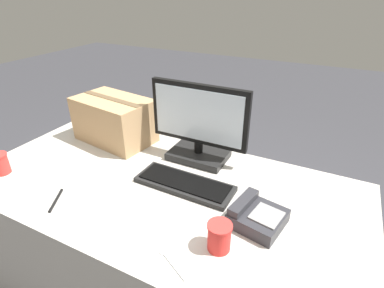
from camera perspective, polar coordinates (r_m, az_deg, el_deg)
ground_plane at (r=1.91m, az=-4.99°, el=-25.67°), size 12.00×12.00×0.00m
office_desk at (r=1.63m, az=-5.55°, el=-18.12°), size 1.80×0.90×0.73m
monitor at (r=1.50m, az=1.27°, el=3.13°), size 0.51×0.20×0.40m
keyboard at (r=1.36m, az=-1.43°, el=-7.56°), size 0.45×0.17×0.03m
desk_phone at (r=1.19m, az=12.17°, el=-13.28°), size 0.22×0.21×0.08m
paper_cup_left at (r=1.70m, az=-32.71°, el=-3.18°), size 0.08×0.08×0.10m
paper_cup_right at (r=1.07m, az=5.21°, el=-17.16°), size 0.09×0.09×0.11m
spoon at (r=1.07m, az=-4.62°, el=-20.96°), size 0.15×0.09×0.00m
cardboard_box at (r=1.77m, az=-14.57°, el=4.48°), size 0.47×0.33×0.25m
pen_marker at (r=1.40m, az=-24.49°, el=-9.71°), size 0.08×0.13×0.01m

